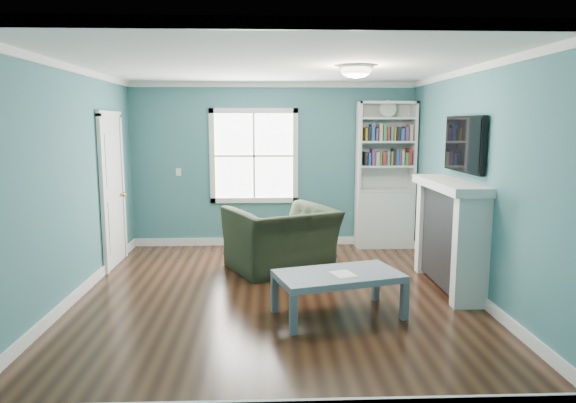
{
  "coord_description": "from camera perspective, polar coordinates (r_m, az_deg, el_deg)",
  "views": [
    {
      "loc": [
        -0.09,
        -5.69,
        1.96
      ],
      "look_at": [
        0.16,
        0.4,
        1.03
      ],
      "focal_mm": 32.0,
      "sensor_mm": 36.0,
      "label": 1
    }
  ],
  "objects": [
    {
      "name": "floor",
      "position": [
        6.02,
        -1.37,
        -10.35
      ],
      "size": [
        5.0,
        5.0,
        0.0
      ],
      "primitive_type": "plane",
      "color": "black",
      "rests_on": "ground"
    },
    {
      "name": "window",
      "position": [
        8.2,
        -3.8,
        5.07
      ],
      "size": [
        1.4,
        0.06,
        1.5
      ],
      "color": "white",
      "rests_on": "room_walls"
    },
    {
      "name": "fireplace",
      "position": [
        6.42,
        17.52,
        -3.67
      ],
      "size": [
        0.44,
        1.58,
        1.3
      ],
      "color": "black",
      "rests_on": "ground"
    },
    {
      "name": "tv",
      "position": [
        6.33,
        19.0,
        6.05
      ],
      "size": [
        0.06,
        1.1,
        0.65
      ],
      "primitive_type": "cube",
      "color": "black",
      "rests_on": "fireplace"
    },
    {
      "name": "paper_sheet",
      "position": [
        5.26,
        6.17,
        -8.02
      ],
      "size": [
        0.28,
        0.31,
        0.0
      ],
      "primitive_type": "cube",
      "rotation": [
        0.0,
        0.0,
        0.32
      ],
      "color": "white",
      "rests_on": "coffee_table"
    },
    {
      "name": "bookshelf",
      "position": [
        8.27,
        10.69,
        1.31
      ],
      "size": [
        0.9,
        0.35,
        2.31
      ],
      "color": "silver",
      "rests_on": "ground"
    },
    {
      "name": "trim",
      "position": [
        5.74,
        -1.42,
        1.4
      ],
      "size": [
        4.5,
        5.0,
        2.6
      ],
      "color": "white",
      "rests_on": "ground"
    },
    {
      "name": "coffee_table",
      "position": [
        5.32,
        5.64,
        -8.5
      ],
      "size": [
        1.39,
        1.0,
        0.45
      ],
      "rotation": [
        0.0,
        0.0,
        0.28
      ],
      "color": "#545A65",
      "rests_on": "ground"
    },
    {
      "name": "room_walls",
      "position": [
        5.71,
        -1.43,
        4.84
      ],
      "size": [
        5.0,
        5.0,
        5.0
      ],
      "color": "#3E7076",
      "rests_on": "ground"
    },
    {
      "name": "light_switch",
      "position": [
        8.33,
        -12.07,
        3.23
      ],
      "size": [
        0.08,
        0.01,
        0.12
      ],
      "primitive_type": "cube",
      "color": "white",
      "rests_on": "room_walls"
    },
    {
      "name": "ceiling_fixture",
      "position": [
        5.91,
        7.56,
        14.29
      ],
      "size": [
        0.38,
        0.38,
        0.15
      ],
      "color": "white",
      "rests_on": "room_walls"
    },
    {
      "name": "recliner",
      "position": [
        6.88,
        -0.76,
        -3.03
      ],
      "size": [
        1.54,
        1.33,
        1.14
      ],
      "primitive_type": "imported",
      "rotation": [
        0.0,
        0.0,
        -2.69
      ],
      "color": "black",
      "rests_on": "ground"
    },
    {
      "name": "door",
      "position": [
        7.46,
        -18.92,
        1.35
      ],
      "size": [
        0.12,
        0.98,
        2.17
      ],
      "color": "silver",
      "rests_on": "ground"
    }
  ]
}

